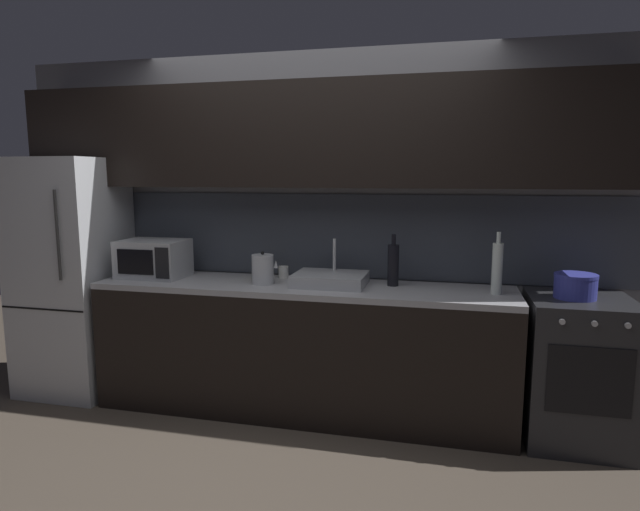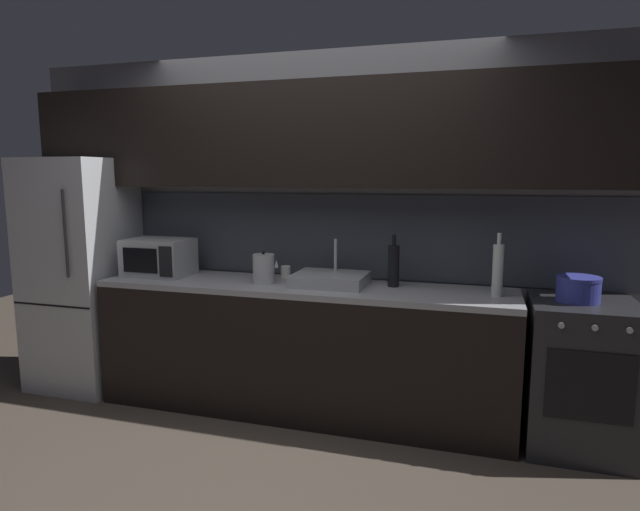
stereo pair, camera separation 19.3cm
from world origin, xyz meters
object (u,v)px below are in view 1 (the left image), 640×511
object	(u,v)px
mug_white	(284,272)
microwave	(154,259)
cooking_pot	(575,286)
kettle	(263,269)
wine_bottle_dark	(393,264)
refrigerator	(72,276)
oven_range	(577,370)
mug_yellow	(259,271)
wine_bottle_clear	(497,268)

from	to	relation	value
mug_white	microwave	bearing A→B (deg)	-169.10
cooking_pot	mug_white	bearing A→B (deg)	174.07
kettle	wine_bottle_dark	distance (m)	0.88
refrigerator	wine_bottle_dark	distance (m)	2.41
oven_range	mug_yellow	bearing A→B (deg)	175.82
microwave	mug_white	xyz separation A→B (m)	(0.93, 0.18, -0.09)
refrigerator	microwave	distance (m)	0.70
wine_bottle_dark	wine_bottle_clear	bearing A→B (deg)	-9.01
oven_range	microwave	bearing A→B (deg)	179.61
oven_range	wine_bottle_clear	world-z (taller)	wine_bottle_clear
wine_bottle_clear	mug_white	xyz separation A→B (m)	(-1.45, 0.19, -0.12)
microwave	oven_range	bearing A→B (deg)	-0.39
wine_bottle_clear	kettle	bearing A→B (deg)	-178.27
refrigerator	mug_white	xyz separation A→B (m)	(1.61, 0.20, 0.06)
refrigerator	wine_bottle_dark	bearing A→B (deg)	2.65
refrigerator	microwave	size ratio (longest dim) A/B	3.82
microwave	mug_white	bearing A→B (deg)	10.90
kettle	cooking_pot	distance (m)	1.97
wine_bottle_dark	cooking_pot	distance (m)	1.11
refrigerator	mug_white	size ratio (longest dim) A/B	20.49
wine_bottle_dark	mug_yellow	bearing A→B (deg)	177.52
oven_range	mug_yellow	world-z (taller)	mug_yellow
oven_range	kettle	size ratio (longest dim) A/B	4.01
refrigerator	oven_range	size ratio (longest dim) A/B	1.95
oven_range	wine_bottle_dark	distance (m)	1.30
microwave	mug_white	world-z (taller)	microwave
refrigerator	wine_bottle_clear	xyz separation A→B (m)	(3.06, 0.01, 0.19)
wine_bottle_clear	wine_bottle_dark	xyz separation A→B (m)	(-0.65, 0.10, -0.02)
mug_yellow	cooking_pot	distance (m)	2.07
oven_range	mug_yellow	distance (m)	2.18
oven_range	mug_white	distance (m)	2.01
wine_bottle_clear	cooking_pot	xyz separation A→B (m)	(0.45, -0.01, -0.09)
refrigerator	kettle	size ratio (longest dim) A/B	7.83
mug_white	cooking_pot	world-z (taller)	cooking_pot
kettle	cooking_pot	size ratio (longest dim) A/B	0.91
kettle	mug_white	bearing A→B (deg)	72.94
microwave	cooking_pot	distance (m)	2.83
kettle	wine_bottle_clear	bearing A→B (deg)	1.73
mug_yellow	microwave	bearing A→B (deg)	-169.94
mug_white	kettle	bearing A→B (deg)	-107.06
microwave	cooking_pot	size ratio (longest dim) A/B	1.86
refrigerator	wine_bottle_dark	size ratio (longest dim) A/B	5.07
mug_white	refrigerator	bearing A→B (deg)	-173.01
oven_range	cooking_pot	xyz separation A→B (m)	(-0.04, 0.00, 0.52)
wine_bottle_clear	mug_yellow	world-z (taller)	wine_bottle_clear
cooking_pot	wine_bottle_dark	bearing A→B (deg)	174.26
wine_bottle_dark	cooking_pot	bearing A→B (deg)	-5.74
wine_bottle_clear	cooking_pot	world-z (taller)	wine_bottle_clear
oven_range	kettle	distance (m)	2.09
microwave	wine_bottle_dark	bearing A→B (deg)	3.08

